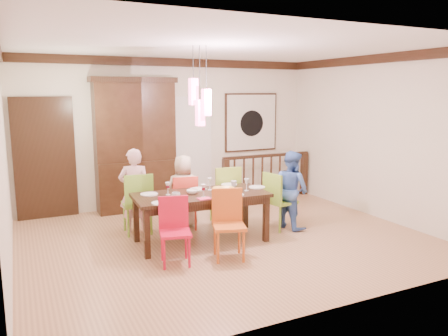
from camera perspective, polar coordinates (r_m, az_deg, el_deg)
name	(u,v)px	position (r m, az deg, el deg)	size (l,w,h in m)	color
floor	(226,238)	(6.88, 0.25, -9.17)	(6.00, 6.00, 0.00)	#A2724E
ceiling	(226,46)	(6.53, 0.27, 15.63)	(6.00, 6.00, 0.00)	white
wall_back	(172,132)	(8.85, -6.83, 4.65)	(6.00, 6.00, 0.00)	beige
wall_left	(3,159)	(5.91, -26.94, 1.07)	(5.00, 5.00, 0.00)	beige
wall_right	(376,137)	(8.30, 19.29, 3.83)	(5.00, 5.00, 0.00)	beige
crown_molding	(226,52)	(6.53, 0.27, 14.93)	(6.00, 5.00, 0.16)	black
panel_door	(45,160)	(8.40, -22.35, 0.95)	(1.04, 0.07, 2.24)	black
white_doorway	(189,151)	(8.98, -4.59, 2.20)	(0.97, 0.05, 2.22)	silver
painting	(251,122)	(9.54, 3.57, 5.97)	(1.25, 0.06, 1.25)	black
pendant_cluster	(200,102)	(6.38, -3.15, 8.62)	(0.27, 0.21, 1.14)	#F84A87
dining_table	(201,199)	(6.57, -3.04, -4.09)	(2.03, 1.01, 0.75)	black
chair_far_left	(137,199)	(7.12, -11.30, -3.94)	(0.48, 0.48, 0.99)	#78B233
chair_far_mid	(183,198)	(7.25, -5.34, -3.93)	(0.46, 0.46, 0.91)	red
chair_far_right	(224,190)	(7.53, 0.04, -2.93)	(0.50, 0.50, 1.01)	#8CAD32
chair_near_left	(175,227)	(5.78, -6.41, -7.71)	(0.48, 0.48, 0.88)	red
chair_near_mid	(229,220)	(5.93, 0.66, -6.85)	(0.53, 0.53, 0.94)	#C5591C
chair_end_right	(281,197)	(7.27, 7.42, -3.72)	(0.50, 0.50, 0.95)	#79A52D
china_hutch	(135,145)	(8.45, -11.50, 3.00)	(1.60, 0.46, 2.52)	black
balustrade	(267,176)	(9.29, 5.59, -1.00)	(2.06, 0.12, 0.96)	black
person_far_left	(135,191)	(7.13, -11.59, -2.95)	(0.50, 0.33, 1.37)	#FFC2CF
person_far_mid	(184,191)	(7.34, -5.29, -3.02)	(0.60, 0.39, 1.22)	#C8B297
person_end_right	(291,190)	(7.33, 8.80, -2.80)	(0.63, 0.49, 1.30)	#446EC0
serving_bowl	(224,190)	(6.55, -0.01, -2.95)	(0.33, 0.33, 0.08)	gold
small_bowl	(193,192)	(6.53, -4.11, -3.12)	(0.18, 0.18, 0.06)	white
cup_left	(176,196)	(6.23, -6.31, -3.61)	(0.12, 0.12, 0.10)	silver
cup_right	(234,184)	(7.01, 1.27, -2.06)	(0.10, 0.10, 0.09)	silver
plate_far_left	(149,194)	(6.55, -9.75, -3.39)	(0.26, 0.26, 0.01)	white
plate_far_mid	(198,189)	(6.81, -3.38, -2.76)	(0.26, 0.26, 0.01)	white
plate_far_right	(229,185)	(7.12, 0.67, -2.18)	(0.26, 0.26, 0.01)	white
plate_near_left	(161,203)	(6.01, -8.24, -4.54)	(0.26, 0.26, 0.01)	white
plate_near_mid	(235,195)	(6.42, 1.43, -3.51)	(0.26, 0.26, 0.01)	white
plate_end_right	(257,187)	(6.96, 4.32, -2.49)	(0.26, 0.26, 0.01)	white
wine_glass_a	(168,189)	(6.48, -7.34, -2.68)	(0.08, 0.08, 0.19)	#590C19
wine_glass_b	(210,184)	(6.75, -1.88, -2.10)	(0.08, 0.08, 0.19)	silver
wine_glass_c	(204,191)	(6.29, -2.69, -2.99)	(0.08, 0.08, 0.19)	#590C19
wine_glass_d	(247,185)	(6.71, 2.97, -2.18)	(0.08, 0.08, 0.19)	silver
napkin	(204,199)	(6.19, -2.60, -4.02)	(0.18, 0.14, 0.01)	#D83359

